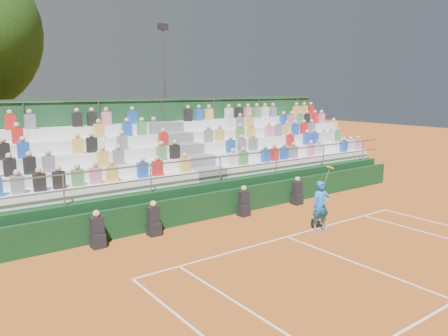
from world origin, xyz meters
TOP-DOWN VIEW (x-y plane):
  - ground at (0.00, 0.00)m, footprint 90.00×90.00m
  - courtside_wall at (0.00, 3.20)m, footprint 20.00×0.15m
  - line_officials at (-1.29, 2.75)m, footprint 9.04×0.40m
  - grandstand at (0.01, 6.43)m, footprint 20.00×5.20m
  - tennis_player at (1.45, -0.14)m, footprint 0.90×0.60m
  - floodlight_mast at (3.21, 13.96)m, footprint 0.60×0.25m

SIDE VIEW (x-z plane):
  - ground at x=0.00m, z-range 0.00..0.00m
  - line_officials at x=-1.29m, z-range -0.12..1.07m
  - courtside_wall at x=0.00m, z-range 0.00..1.00m
  - tennis_player at x=1.45m, z-range -0.24..1.97m
  - grandstand at x=0.01m, z-range -1.11..3.29m
  - floodlight_mast at x=3.21m, z-range 0.68..9.30m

